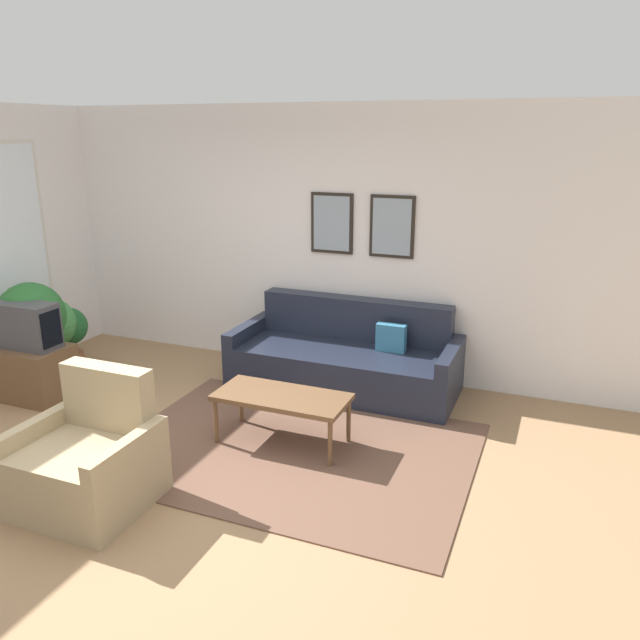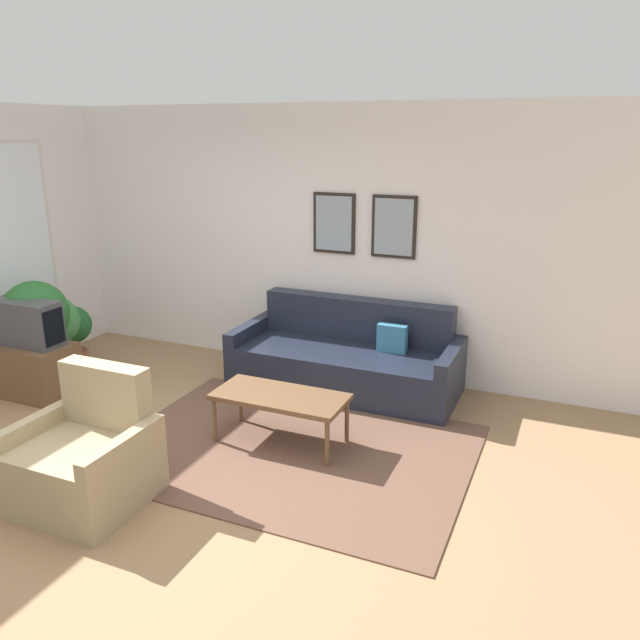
# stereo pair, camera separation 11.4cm
# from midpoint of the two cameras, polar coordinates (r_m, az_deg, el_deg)

# --- Properties ---
(ground_plane) EXTENTS (16.00, 16.00, 0.00)m
(ground_plane) POSITION_cam_midpoint_polar(r_m,az_deg,el_deg) (4.83, -15.06, -14.00)
(ground_plane) COLOR #997551
(area_rug) EXTENTS (2.78, 2.05, 0.01)m
(area_rug) POSITION_cam_midpoint_polar(r_m,az_deg,el_deg) (5.07, -1.99, -11.74)
(area_rug) COLOR brown
(area_rug) RESTS_ON ground_plane
(wall_back) EXTENTS (8.00, 0.09, 2.70)m
(wall_back) POSITION_cam_midpoint_polar(r_m,az_deg,el_deg) (6.52, -1.39, 7.37)
(wall_back) COLOR silver
(wall_back) RESTS_ON ground_plane
(couch) EXTENTS (2.19, 0.90, 0.84)m
(couch) POSITION_cam_midpoint_polar(r_m,az_deg,el_deg) (6.12, 3.01, -3.65)
(couch) COLOR #1E2333
(couch) RESTS_ON ground_plane
(coffee_table) EXTENTS (1.07, 0.49, 0.43)m
(coffee_table) POSITION_cam_midpoint_polar(r_m,az_deg,el_deg) (5.01, -3.01, -7.22)
(coffee_table) COLOR brown
(coffee_table) RESTS_ON ground_plane
(tv_stand) EXTENTS (0.80, 0.49, 0.50)m
(tv_stand) POSITION_cam_midpoint_polar(r_m,az_deg,el_deg) (6.55, -24.36, -4.11)
(tv_stand) COLOR brown
(tv_stand) RESTS_ON ground_plane
(tv) EXTENTS (0.70, 0.28, 0.43)m
(tv) POSITION_cam_midpoint_polar(r_m,az_deg,el_deg) (6.41, -24.84, -0.23)
(tv) COLOR #424247
(tv) RESTS_ON tv_stand
(armchair) EXTENTS (0.85, 0.76, 0.90)m
(armchair) POSITION_cam_midpoint_polar(r_m,az_deg,el_deg) (4.61, -20.00, -11.91)
(armchair) COLOR tan
(armchair) RESTS_ON ground_plane
(potted_plant_tall) EXTENTS (0.65, 0.65, 1.05)m
(potted_plant_tall) POSITION_cam_midpoint_polar(r_m,az_deg,el_deg) (6.67, -24.14, 0.27)
(potted_plant_tall) COLOR slate
(potted_plant_tall) RESTS_ON ground_plane
(potted_plant_by_window) EXTENTS (0.40, 0.40, 0.67)m
(potted_plant_by_window) POSITION_cam_midpoint_polar(r_m,az_deg,el_deg) (7.09, -21.22, -0.86)
(potted_plant_by_window) COLOR #935638
(potted_plant_by_window) RESTS_ON ground_plane
(potted_plant_small) EXTENTS (0.52, 0.52, 0.83)m
(potted_plant_small) POSITION_cam_midpoint_polar(r_m,az_deg,el_deg) (6.88, -22.71, -0.49)
(potted_plant_small) COLOR slate
(potted_plant_small) RESTS_ON ground_plane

